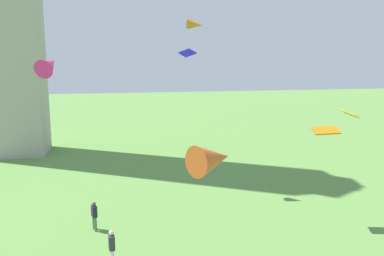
{
  "coord_description": "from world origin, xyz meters",
  "views": [
    {
      "loc": [
        -5.43,
        -1.78,
        9.79
      ],
      "look_at": [
        -1.34,
        17.24,
        6.4
      ],
      "focal_mm": 35.99,
      "sensor_mm": 36.0,
      "label": 1
    }
  ],
  "objects_px": {
    "kite_flying_3": "(350,114)",
    "kite_flying_6": "(326,130)",
    "person_2": "(112,246)",
    "kite_flying_2": "(213,159)",
    "kite_flying_0": "(195,25)",
    "kite_flying_4": "(49,65)",
    "person_3": "(94,214)",
    "kite_flying_5": "(187,53)"
  },
  "relations": [
    {
      "from": "kite_flying_3",
      "to": "kite_flying_6",
      "type": "height_order",
      "value": "kite_flying_3"
    },
    {
      "from": "person_2",
      "to": "kite_flying_2",
      "type": "relative_size",
      "value": 0.66
    },
    {
      "from": "kite_flying_3",
      "to": "kite_flying_6",
      "type": "relative_size",
      "value": 1.14
    },
    {
      "from": "kite_flying_0",
      "to": "kite_flying_4",
      "type": "bearing_deg",
      "value": 175.48
    },
    {
      "from": "kite_flying_4",
      "to": "kite_flying_6",
      "type": "height_order",
      "value": "kite_flying_4"
    },
    {
      "from": "kite_flying_2",
      "to": "kite_flying_6",
      "type": "relative_size",
      "value": 1.67
    },
    {
      "from": "person_3",
      "to": "kite_flying_0",
      "type": "relative_size",
      "value": 1.2
    },
    {
      "from": "kite_flying_0",
      "to": "kite_flying_3",
      "type": "distance_m",
      "value": 13.12
    },
    {
      "from": "kite_flying_0",
      "to": "kite_flying_6",
      "type": "relative_size",
      "value": 0.88
    },
    {
      "from": "kite_flying_3",
      "to": "kite_flying_5",
      "type": "bearing_deg",
      "value": 100.76
    },
    {
      "from": "kite_flying_2",
      "to": "person_3",
      "type": "bearing_deg",
      "value": 26.1
    },
    {
      "from": "person_3",
      "to": "kite_flying_5",
      "type": "distance_m",
      "value": 16.33
    },
    {
      "from": "kite_flying_2",
      "to": "kite_flying_5",
      "type": "bearing_deg",
      "value": -35.53
    },
    {
      "from": "kite_flying_3",
      "to": "kite_flying_5",
      "type": "relative_size",
      "value": 1.16
    },
    {
      "from": "kite_flying_4",
      "to": "kite_flying_6",
      "type": "relative_size",
      "value": 0.85
    },
    {
      "from": "kite_flying_4",
      "to": "kite_flying_0",
      "type": "bearing_deg",
      "value": -108.69
    },
    {
      "from": "person_3",
      "to": "kite_flying_6",
      "type": "distance_m",
      "value": 14.46
    },
    {
      "from": "kite_flying_5",
      "to": "kite_flying_6",
      "type": "height_order",
      "value": "kite_flying_5"
    },
    {
      "from": "kite_flying_4",
      "to": "kite_flying_6",
      "type": "bearing_deg",
      "value": -147.61
    },
    {
      "from": "person_2",
      "to": "kite_flying_0",
      "type": "relative_size",
      "value": 1.26
    },
    {
      "from": "person_3",
      "to": "kite_flying_5",
      "type": "relative_size",
      "value": 1.07
    },
    {
      "from": "person_2",
      "to": "kite_flying_6",
      "type": "xyz_separation_m",
      "value": [
        12.57,
        2.51,
        4.72
      ]
    },
    {
      "from": "person_3",
      "to": "kite_flying_3",
      "type": "bearing_deg",
      "value": -97.66
    },
    {
      "from": "kite_flying_5",
      "to": "kite_flying_6",
      "type": "bearing_deg",
      "value": 10.74
    },
    {
      "from": "kite_flying_0",
      "to": "kite_flying_5",
      "type": "height_order",
      "value": "kite_flying_0"
    },
    {
      "from": "person_2",
      "to": "kite_flying_0",
      "type": "bearing_deg",
      "value": -37.82
    },
    {
      "from": "kite_flying_0",
      "to": "kite_flying_2",
      "type": "bearing_deg",
      "value": -156.53
    },
    {
      "from": "kite_flying_5",
      "to": "kite_flying_2",
      "type": "bearing_deg",
      "value": -20.63
    },
    {
      "from": "person_3",
      "to": "kite_flying_4",
      "type": "distance_m",
      "value": 10.51
    },
    {
      "from": "person_3",
      "to": "kite_flying_2",
      "type": "bearing_deg",
      "value": -141.91
    },
    {
      "from": "kite_flying_6",
      "to": "kite_flying_3",
      "type": "bearing_deg",
      "value": -121.11
    },
    {
      "from": "kite_flying_3",
      "to": "kite_flying_5",
      "type": "distance_m",
      "value": 13.96
    },
    {
      "from": "person_3",
      "to": "kite_flying_4",
      "type": "xyz_separation_m",
      "value": [
        -1.16,
        -5.84,
        8.66
      ]
    },
    {
      "from": "person_3",
      "to": "kite_flying_3",
      "type": "xyz_separation_m",
      "value": [
        18.38,
        2.96,
        4.97
      ]
    },
    {
      "from": "kite_flying_0",
      "to": "kite_flying_3",
      "type": "relative_size",
      "value": 0.77
    },
    {
      "from": "person_3",
      "to": "kite_flying_2",
      "type": "distance_m",
      "value": 8.36
    },
    {
      "from": "kite_flying_5",
      "to": "kite_flying_6",
      "type": "xyz_separation_m",
      "value": [
        5.78,
        -12.6,
        -4.72
      ]
    },
    {
      "from": "kite_flying_0",
      "to": "kite_flying_4",
      "type": "distance_m",
      "value": 14.87
    },
    {
      "from": "kite_flying_2",
      "to": "kite_flying_3",
      "type": "bearing_deg",
      "value": -88.77
    },
    {
      "from": "person_3",
      "to": "kite_flying_6",
      "type": "height_order",
      "value": "kite_flying_6"
    },
    {
      "from": "person_3",
      "to": "kite_flying_4",
      "type": "relative_size",
      "value": 1.24
    },
    {
      "from": "person_2",
      "to": "kite_flying_5",
      "type": "relative_size",
      "value": 1.12
    }
  ]
}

